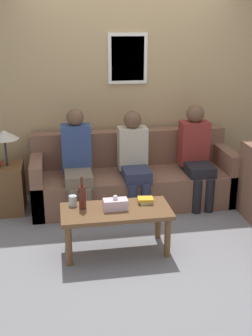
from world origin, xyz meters
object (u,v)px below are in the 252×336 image
at_px(couch_main, 133,179).
at_px(coffee_table, 116,216).
at_px(person_right, 196,152).
at_px(drinking_glass, 73,201).
at_px(person_middle, 134,158).
at_px(wine_bottle, 82,197).
at_px(person_left, 77,159).

xyz_separation_m(couch_main, coffee_table, (-0.38, -1.16, 0.08)).
bearing_deg(coffee_table, person_right, 42.39).
height_order(coffee_table, drinking_glass, drinking_glass).
bearing_deg(person_middle, couch_main, 83.83).
bearing_deg(wine_bottle, person_left, 89.52).
height_order(couch_main, drinking_glass, couch_main).
bearing_deg(person_right, person_left, -179.11).
bearing_deg(couch_main, person_left, -167.57).
relative_size(couch_main, person_right, 2.04).
distance_m(person_left, person_middle, 0.66).
distance_m(couch_main, wine_bottle, 1.31).
bearing_deg(wine_bottle, coffee_table, -14.61).
relative_size(wine_bottle, person_middle, 0.28).
distance_m(wine_bottle, person_middle, 1.14).
height_order(coffee_table, person_left, person_left).
xyz_separation_m(coffee_table, drinking_glass, (-0.40, 0.16, 0.12)).
bearing_deg(coffee_table, drinking_glass, 157.71).
bearing_deg(person_right, person_middle, -178.13).
height_order(drinking_glass, person_right, person_right).
bearing_deg(person_right, wine_bottle, -146.54).
bearing_deg(person_left, couch_main, 12.43).
distance_m(couch_main, person_left, 0.77).
bearing_deg(drinking_glass, person_right, 29.60).
relative_size(couch_main, wine_bottle, 7.66).
bearing_deg(wine_bottle, person_right, 33.46).
relative_size(couch_main, coffee_table, 2.32).
xyz_separation_m(couch_main, person_left, (-0.68, -0.15, 0.33)).
xyz_separation_m(couch_main, person_middle, (-0.02, -0.15, 0.32)).
bearing_deg(coffee_table, person_left, 106.62).
distance_m(drinking_glass, person_middle, 1.14).
bearing_deg(person_left, person_right, 0.89).
bearing_deg(drinking_glass, person_middle, 47.88).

